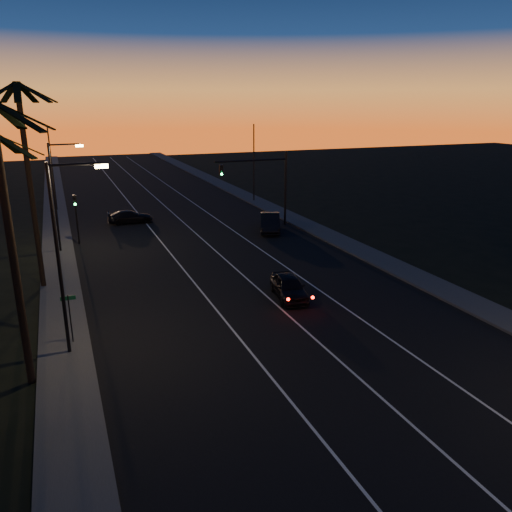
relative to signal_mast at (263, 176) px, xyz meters
name	(u,v)px	position (x,y,z in m)	size (l,w,h in m)	color
road	(225,265)	(-7.14, -9.99, -4.78)	(20.00, 170.00, 0.01)	black
sidewalk_left	(60,285)	(-18.34, -9.99, -4.70)	(2.40, 170.00, 0.16)	#353533
sidewalk_right	(356,248)	(4.06, -9.99, -4.70)	(2.40, 170.00, 0.16)	#353533
lane_stripe_left	(184,270)	(-10.14, -9.99, -4.76)	(0.12, 160.00, 0.01)	silver
lane_stripe_mid	(231,265)	(-6.64, -9.99, -4.76)	(0.12, 160.00, 0.01)	silver
lane_stripe_right	(275,259)	(-3.14, -9.99, -4.76)	(0.12, 160.00, 0.01)	silver
palm_near	(8,220)	(-19.74, -21.99, 2.29)	(4.25, 4.16, 11.53)	black
palm_mid	(5,212)	(-20.34, -15.99, 1.47)	(4.25, 4.16, 10.03)	black
palm_far	(28,168)	(-19.34, -9.99, 2.83)	(4.25, 4.16, 12.53)	black
streetlight_left_near	(64,245)	(-17.84, -19.99, 0.54)	(2.55, 0.26, 9.00)	black
streetlight_left_far	(58,189)	(-17.82, -1.99, 0.28)	(2.55, 0.26, 8.50)	black
street_sign	(70,313)	(-17.94, -18.99, -3.13)	(0.70, 0.06, 2.60)	black
signal_mast	(263,176)	(0.00, 0.00, 0.00)	(7.10, 0.41, 7.00)	black
signal_post	(76,210)	(-16.64, -0.01, -1.89)	(0.28, 0.37, 4.20)	black
far_pole_left	(52,169)	(-18.14, 15.01, -0.28)	(0.14, 0.14, 9.00)	black
far_pole_right	(254,164)	(3.86, 12.01, -0.28)	(0.14, 0.14, 9.00)	black
lead_car	(289,287)	(-5.48, -17.39, -4.06)	(2.43, 4.85, 1.42)	black
right_car	(270,222)	(-0.06, -1.94, -3.96)	(3.45, 5.23, 1.63)	black
cross_car	(130,217)	(-11.51, 6.12, -4.14)	(4.37, 1.88, 1.25)	black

